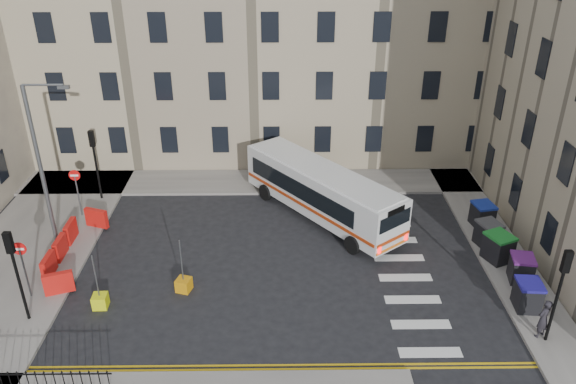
{
  "coord_description": "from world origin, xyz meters",
  "views": [
    {
      "loc": [
        -1.62,
        -22.1,
        15.29
      ],
      "look_at": [
        -1.34,
        1.59,
        3.0
      ],
      "focal_mm": 35.0,
      "sensor_mm": 36.0,
      "label": 1
    }
  ],
  "objects_px": {
    "wheelie_bin_e": "(482,215)",
    "pedestrian": "(543,319)",
    "wheelie_bin_b": "(521,269)",
    "bollard_yellow": "(100,301)",
    "wheelie_bin_c": "(498,247)",
    "wheelie_bin_d": "(488,234)",
    "bus": "(321,190)",
    "wheelie_bin_a": "(528,295)",
    "streetlamp": "(40,164)",
    "bollard_chevron": "(184,285)"
  },
  "relations": [
    {
      "from": "wheelie_bin_e",
      "to": "bollard_yellow",
      "type": "distance_m",
      "value": 19.23
    },
    {
      "from": "wheelie_bin_a",
      "to": "wheelie_bin_e",
      "type": "relative_size",
      "value": 0.96
    },
    {
      "from": "wheelie_bin_c",
      "to": "bollard_chevron",
      "type": "relative_size",
      "value": 2.58
    },
    {
      "from": "wheelie_bin_a",
      "to": "wheelie_bin_b",
      "type": "xyz_separation_m",
      "value": [
        0.46,
        1.91,
        -0.02
      ]
    },
    {
      "from": "wheelie_bin_b",
      "to": "wheelie_bin_c",
      "type": "height_order",
      "value": "wheelie_bin_c"
    },
    {
      "from": "streetlamp",
      "to": "wheelie_bin_b",
      "type": "bearing_deg",
      "value": -9.38
    },
    {
      "from": "wheelie_bin_c",
      "to": "pedestrian",
      "type": "relative_size",
      "value": 0.91
    },
    {
      "from": "streetlamp",
      "to": "bollard_chevron",
      "type": "bearing_deg",
      "value": -29.75
    },
    {
      "from": "bollard_chevron",
      "to": "wheelie_bin_e",
      "type": "bearing_deg",
      "value": 19.37
    },
    {
      "from": "wheelie_bin_c",
      "to": "wheelie_bin_d",
      "type": "xyz_separation_m",
      "value": [
        -0.05,
        1.28,
        -0.04
      ]
    },
    {
      "from": "streetlamp",
      "to": "pedestrian",
      "type": "relative_size",
      "value": 4.78
    },
    {
      "from": "bus",
      "to": "wheelie_bin_c",
      "type": "relative_size",
      "value": 6.17
    },
    {
      "from": "wheelie_bin_a",
      "to": "bollard_chevron",
      "type": "xyz_separation_m",
      "value": [
        -14.53,
        1.53,
        -0.49
      ]
    },
    {
      "from": "wheelie_bin_b",
      "to": "bollard_yellow",
      "type": "xyz_separation_m",
      "value": [
        -18.34,
        -1.48,
        -0.47
      ]
    },
    {
      "from": "streetlamp",
      "to": "wheelie_bin_b",
      "type": "xyz_separation_m",
      "value": [
        22.02,
        -3.64,
        -3.57
      ]
    },
    {
      "from": "bus",
      "to": "wheelie_bin_a",
      "type": "relative_size",
      "value": 7.58
    },
    {
      "from": "bus",
      "to": "wheelie_bin_d",
      "type": "distance_m",
      "value": 8.67
    },
    {
      "from": "wheelie_bin_e",
      "to": "pedestrian",
      "type": "distance_m",
      "value": 8.48
    },
    {
      "from": "pedestrian",
      "to": "bollard_yellow",
      "type": "height_order",
      "value": "pedestrian"
    },
    {
      "from": "streetlamp",
      "to": "bollard_chevron",
      "type": "relative_size",
      "value": 13.57
    },
    {
      "from": "wheelie_bin_b",
      "to": "pedestrian",
      "type": "distance_m",
      "value": 3.7
    },
    {
      "from": "pedestrian",
      "to": "bus",
      "type": "bearing_deg",
      "value": -81.93
    },
    {
      "from": "wheelie_bin_c",
      "to": "wheelie_bin_e",
      "type": "height_order",
      "value": "wheelie_bin_c"
    },
    {
      "from": "wheelie_bin_b",
      "to": "bollard_yellow",
      "type": "height_order",
      "value": "wheelie_bin_b"
    },
    {
      "from": "wheelie_bin_d",
      "to": "bollard_yellow",
      "type": "relative_size",
      "value": 2.31
    },
    {
      "from": "wheelie_bin_d",
      "to": "wheelie_bin_a",
      "type": "bearing_deg",
      "value": -106.53
    },
    {
      "from": "pedestrian",
      "to": "wheelie_bin_a",
      "type": "bearing_deg",
      "value": -125.15
    },
    {
      "from": "bus",
      "to": "wheelie_bin_e",
      "type": "relative_size",
      "value": 7.31
    },
    {
      "from": "wheelie_bin_e",
      "to": "pedestrian",
      "type": "xyz_separation_m",
      "value": [
        -0.4,
        -8.47,
        0.22
      ]
    },
    {
      "from": "wheelie_bin_b",
      "to": "pedestrian",
      "type": "xyz_separation_m",
      "value": [
        -0.58,
        -3.64,
        0.23
      ]
    },
    {
      "from": "bus",
      "to": "bollard_yellow",
      "type": "relative_size",
      "value": 15.92
    },
    {
      "from": "wheelie_bin_d",
      "to": "wheelie_bin_b",
      "type": "bearing_deg",
      "value": -97.13
    },
    {
      "from": "wheelie_bin_e",
      "to": "wheelie_bin_c",
      "type": "bearing_deg",
      "value": -105.67
    },
    {
      "from": "wheelie_bin_b",
      "to": "pedestrian",
      "type": "height_order",
      "value": "pedestrian"
    },
    {
      "from": "wheelie_bin_c",
      "to": "wheelie_bin_d",
      "type": "relative_size",
      "value": 1.12
    },
    {
      "from": "wheelie_bin_b",
      "to": "wheelie_bin_c",
      "type": "bearing_deg",
      "value": 115.99
    },
    {
      "from": "wheelie_bin_e",
      "to": "pedestrian",
      "type": "relative_size",
      "value": 0.77
    },
    {
      "from": "bollard_chevron",
      "to": "pedestrian",
      "type": "bearing_deg",
      "value": -12.77
    },
    {
      "from": "wheelie_bin_c",
      "to": "bollard_yellow",
      "type": "relative_size",
      "value": 2.58
    },
    {
      "from": "wheelie_bin_c",
      "to": "pedestrian",
      "type": "xyz_separation_m",
      "value": [
        -0.12,
        -5.29,
        0.17
      ]
    },
    {
      "from": "wheelie_bin_b",
      "to": "bus",
      "type": "bearing_deg",
      "value": 154.73
    },
    {
      "from": "wheelie_bin_c",
      "to": "wheelie_bin_e",
      "type": "bearing_deg",
      "value": 61.18
    },
    {
      "from": "wheelie_bin_e",
      "to": "pedestrian",
      "type": "bearing_deg",
      "value": -103.32
    },
    {
      "from": "pedestrian",
      "to": "bollard_yellow",
      "type": "xyz_separation_m",
      "value": [
        -17.76,
        2.17,
        -0.7
      ]
    },
    {
      "from": "wheelie_bin_c",
      "to": "wheelie_bin_d",
      "type": "bearing_deg",
      "value": 68.52
    },
    {
      "from": "bollard_yellow",
      "to": "wheelie_bin_c",
      "type": "bearing_deg",
      "value": 9.92
    },
    {
      "from": "streetlamp",
      "to": "bus",
      "type": "relative_size",
      "value": 0.85
    },
    {
      "from": "pedestrian",
      "to": "bollard_yellow",
      "type": "distance_m",
      "value": 17.91
    },
    {
      "from": "wheelie_bin_a",
      "to": "wheelie_bin_b",
      "type": "relative_size",
      "value": 1.0
    },
    {
      "from": "wheelie_bin_c",
      "to": "bollard_yellow",
      "type": "height_order",
      "value": "wheelie_bin_c"
    }
  ]
}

